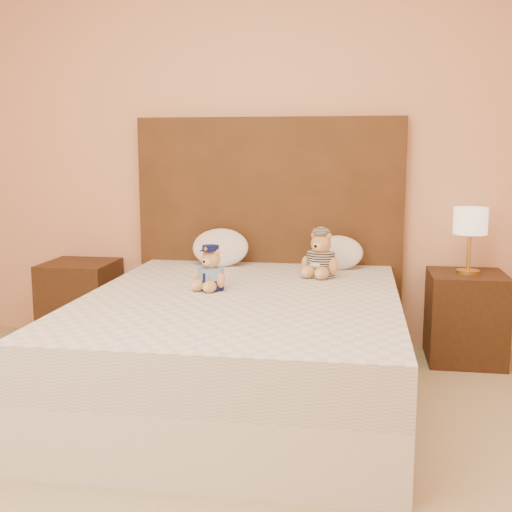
{
  "coord_description": "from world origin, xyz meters",
  "views": [
    {
      "loc": [
        0.58,
        -1.97,
        1.28
      ],
      "look_at": [
        0.04,
        1.45,
        0.71
      ],
      "focal_mm": 45.0,
      "sensor_mm": 36.0,
      "label": 1
    }
  ],
  "objects_px": {
    "teddy_prisoner": "(321,254)",
    "pillow_right": "(337,251)",
    "pillow_left": "(220,246)",
    "nightstand_right": "(465,317)",
    "bed": "(242,346)",
    "lamp": "(470,224)",
    "teddy_police": "(211,268)",
    "nightstand_left": "(81,302)"
  },
  "relations": [
    {
      "from": "teddy_prisoner",
      "to": "pillow_right",
      "type": "bearing_deg",
      "value": 94.45
    },
    {
      "from": "pillow_left",
      "to": "teddy_prisoner",
      "type": "bearing_deg",
      "value": -22.88
    },
    {
      "from": "nightstand_right",
      "to": "bed",
      "type": "bearing_deg",
      "value": -147.38
    },
    {
      "from": "lamp",
      "to": "pillow_right",
      "type": "bearing_deg",
      "value": 177.82
    },
    {
      "from": "bed",
      "to": "nightstand_right",
      "type": "height_order",
      "value": "same"
    },
    {
      "from": "nightstand_right",
      "to": "teddy_police",
      "type": "relative_size",
      "value": 2.32
    },
    {
      "from": "nightstand_right",
      "to": "pillow_right",
      "type": "xyz_separation_m",
      "value": [
        -0.79,
        0.03,
        0.39
      ]
    },
    {
      "from": "lamp",
      "to": "teddy_police",
      "type": "bearing_deg",
      "value": -154.02
    },
    {
      "from": "nightstand_left",
      "to": "lamp",
      "type": "bearing_deg",
      "value": 0.0
    },
    {
      "from": "lamp",
      "to": "pillow_right",
      "type": "relative_size",
      "value": 1.25
    },
    {
      "from": "nightstand_right",
      "to": "lamp",
      "type": "bearing_deg",
      "value": 180.0
    },
    {
      "from": "nightstand_right",
      "to": "lamp",
      "type": "distance_m",
      "value": 0.57
    },
    {
      "from": "nightstand_right",
      "to": "pillow_left",
      "type": "height_order",
      "value": "pillow_left"
    },
    {
      "from": "nightstand_right",
      "to": "teddy_prisoner",
      "type": "bearing_deg",
      "value": -164.09
    },
    {
      "from": "lamp",
      "to": "pillow_right",
      "type": "height_order",
      "value": "lamp"
    },
    {
      "from": "nightstand_left",
      "to": "pillow_left",
      "type": "bearing_deg",
      "value": 1.79
    },
    {
      "from": "bed",
      "to": "teddy_police",
      "type": "relative_size",
      "value": 8.45
    },
    {
      "from": "bed",
      "to": "nightstand_left",
      "type": "distance_m",
      "value": 1.48
    },
    {
      "from": "nightstand_left",
      "to": "pillow_left",
      "type": "xyz_separation_m",
      "value": [
        0.96,
        0.03,
        0.4
      ]
    },
    {
      "from": "bed",
      "to": "pillow_right",
      "type": "height_order",
      "value": "pillow_right"
    },
    {
      "from": "pillow_left",
      "to": "pillow_right",
      "type": "xyz_separation_m",
      "value": [
        0.75,
        0.0,
        -0.02
      ]
    },
    {
      "from": "bed",
      "to": "nightstand_right",
      "type": "relative_size",
      "value": 3.64
    },
    {
      "from": "bed",
      "to": "teddy_prisoner",
      "type": "bearing_deg",
      "value": 55.86
    },
    {
      "from": "nightstand_left",
      "to": "nightstand_right",
      "type": "xyz_separation_m",
      "value": [
        2.5,
        0.0,
        0.0
      ]
    },
    {
      "from": "nightstand_left",
      "to": "teddy_police",
      "type": "bearing_deg",
      "value": -33.27
    },
    {
      "from": "teddy_prisoner",
      "to": "pillow_left",
      "type": "relative_size",
      "value": 0.74
    },
    {
      "from": "bed",
      "to": "teddy_police",
      "type": "xyz_separation_m",
      "value": [
        -0.18,
        0.1,
        0.39
      ]
    },
    {
      "from": "teddy_police",
      "to": "pillow_right",
      "type": "relative_size",
      "value": 0.74
    },
    {
      "from": "lamp",
      "to": "nightstand_right",
      "type": "bearing_deg",
      "value": 0.0
    },
    {
      "from": "nightstand_left",
      "to": "teddy_prisoner",
      "type": "distance_m",
      "value": 1.69
    },
    {
      "from": "bed",
      "to": "lamp",
      "type": "bearing_deg",
      "value": 32.62
    },
    {
      "from": "teddy_prisoner",
      "to": "pillow_right",
      "type": "height_order",
      "value": "teddy_prisoner"
    },
    {
      "from": "teddy_police",
      "to": "pillow_left",
      "type": "height_order",
      "value": "pillow_left"
    },
    {
      "from": "pillow_left",
      "to": "nightstand_left",
      "type": "bearing_deg",
      "value": -178.21
    },
    {
      "from": "pillow_right",
      "to": "bed",
      "type": "bearing_deg",
      "value": -119.02
    },
    {
      "from": "bed",
      "to": "nightstand_left",
      "type": "relative_size",
      "value": 3.64
    },
    {
      "from": "teddy_prisoner",
      "to": "pillow_left",
      "type": "distance_m",
      "value": 0.72
    },
    {
      "from": "nightstand_right",
      "to": "teddy_prisoner",
      "type": "xyz_separation_m",
      "value": [
        -0.88,
        -0.25,
        0.41
      ]
    },
    {
      "from": "teddy_police",
      "to": "teddy_prisoner",
      "type": "bearing_deg",
      "value": 61.28
    },
    {
      "from": "pillow_right",
      "to": "pillow_left",
      "type": "bearing_deg",
      "value": 180.0
    },
    {
      "from": "pillow_right",
      "to": "teddy_prisoner",
      "type": "bearing_deg",
      "value": -107.38
    },
    {
      "from": "nightstand_left",
      "to": "nightstand_right",
      "type": "bearing_deg",
      "value": 0.0
    }
  ]
}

